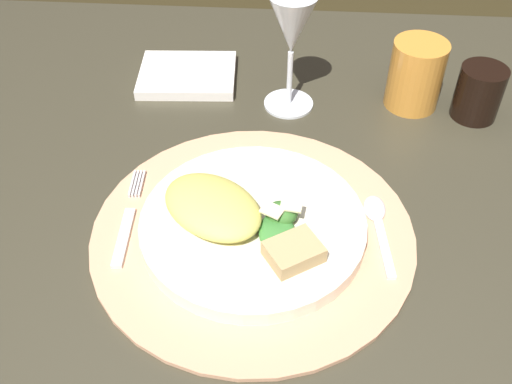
{
  "coord_description": "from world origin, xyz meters",
  "views": [
    {
      "loc": [
        0.03,
        -0.49,
        1.25
      ],
      "look_at": [
        -0.01,
        0.02,
        0.76
      ],
      "focal_mm": 41.58,
      "sensor_mm": 36.0,
      "label": 1
    }
  ],
  "objects": [
    {
      "name": "fork",
      "position": [
        -0.15,
        -0.02,
        0.75
      ],
      "size": [
        0.02,
        0.16,
        0.0
      ],
      "color": "silver",
      "rests_on": "placemat"
    },
    {
      "name": "wine_glass",
      "position": [
        0.03,
        0.23,
        0.86
      ],
      "size": [
        0.07,
        0.07,
        0.17
      ],
      "color": "silver",
      "rests_on": "dining_table"
    },
    {
      "name": "napkin",
      "position": [
        -0.13,
        0.29,
        0.75
      ],
      "size": [
        0.15,
        0.13,
        0.02
      ],
      "primitive_type": "cube",
      "rotation": [
        0.0,
        0.0,
        0.06
      ],
      "color": "white",
      "rests_on": "dining_table"
    },
    {
      "name": "dining_table",
      "position": [
        0.0,
        0.0,
        0.6
      ],
      "size": [
        1.49,
        1.05,
        0.74
      ],
      "color": "#373425",
      "rests_on": "ground"
    },
    {
      "name": "bread_piece",
      "position": [
        0.04,
        -0.08,
        0.77
      ],
      "size": [
        0.07,
        0.07,
        0.02
      ],
      "primitive_type": "cube",
      "rotation": [
        0.0,
        0.0,
        0.57
      ],
      "color": "tan",
      "rests_on": "dinner_plate"
    },
    {
      "name": "dinner_plate",
      "position": [
        -0.01,
        -0.03,
        0.75
      ],
      "size": [
        0.26,
        0.26,
        0.02
      ],
      "primitive_type": "cylinder",
      "color": "#ECE5CA",
      "rests_on": "placemat"
    },
    {
      "name": "dark_tumbler",
      "position": [
        0.29,
        0.23,
        0.78
      ],
      "size": [
        0.06,
        0.06,
        0.08
      ],
      "primitive_type": "cylinder",
      "color": "black",
      "rests_on": "dining_table"
    },
    {
      "name": "amber_tumbler",
      "position": [
        0.2,
        0.25,
        0.79
      ],
      "size": [
        0.08,
        0.08,
        0.1
      ],
      "primitive_type": "cylinder",
      "color": "orange",
      "rests_on": "dining_table"
    },
    {
      "name": "spoon",
      "position": [
        0.14,
        -0.0,
        0.75
      ],
      "size": [
        0.03,
        0.13,
        0.01
      ],
      "color": "silver",
      "rests_on": "placemat"
    },
    {
      "name": "salad_greens",
      "position": [
        0.02,
        -0.04,
        0.77
      ],
      "size": [
        0.05,
        0.08,
        0.03
      ],
      "color": "#387831",
      "rests_on": "dinner_plate"
    },
    {
      "name": "pasta_serving",
      "position": [
        -0.05,
        -0.03,
        0.78
      ],
      "size": [
        0.15,
        0.15,
        0.03
      ],
      "primitive_type": "ellipsoid",
      "rotation": [
        0.0,
        0.0,
        2.48
      ],
      "color": "#D5CB5B",
      "rests_on": "dinner_plate"
    },
    {
      "name": "placemat",
      "position": [
        -0.01,
        -0.03,
        0.74
      ],
      "size": [
        0.37,
        0.37,
        0.01
      ],
      "primitive_type": "cylinder",
      "color": "tan",
      "rests_on": "dining_table"
    }
  ]
}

